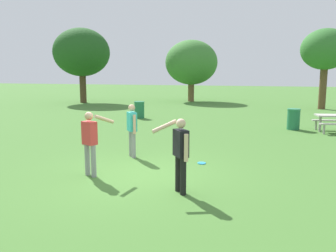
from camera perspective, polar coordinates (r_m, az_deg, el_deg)
The scene contains 11 objects.
ground_plane at distance 8.92m, azimuth -4.84°, elevation -8.12°, with size 120.00×120.00×0.00m, color #447530.
person_thrower at distance 10.62m, azimuth -6.01°, elevation -0.16°, with size 0.42×0.49×1.64m.
person_catcher at distance 7.38m, azimuth 2.04°, elevation -4.00°, with size 0.84×0.49×1.64m.
person_bystander at distance 8.82m, azimuth -12.82°, elevation -2.07°, with size 0.80×0.60×1.64m.
frisbee at distance 10.01m, azimuth 5.61°, elevation -6.16°, with size 0.24×0.24×0.03m, color #2D9EDB.
picnic_table_near at distance 16.72m, azimuth 26.17°, elevation 0.97°, with size 1.90×1.66×0.77m.
trash_can_beside_table at distance 16.76m, azimuth 20.13°, elevation 1.09°, with size 0.59×0.59×0.96m.
trash_can_further_along at distance 19.74m, azimuth -4.78°, elevation 2.71°, with size 0.59×0.59×0.96m.
tree_tall_left at distance 30.63m, azimuth -14.16°, elevation 11.74°, with size 4.76×4.76×6.31m.
tree_broad_center at distance 31.13m, azimuth 3.90°, elevation 10.46°, with size 4.64×4.64×5.45m.
tree_far_right at distance 26.84m, azimuth 24.70°, elevation 11.40°, with size 3.35×3.35×5.63m.
Camera 1 is at (3.09, -7.95, 2.61)m, focal length 36.68 mm.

